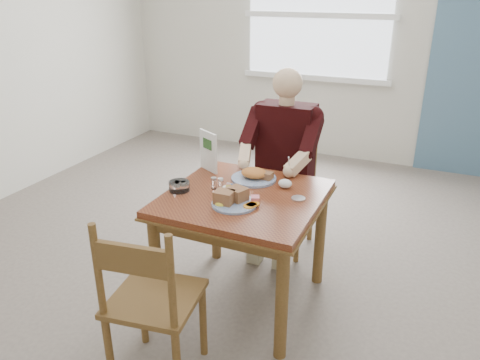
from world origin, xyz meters
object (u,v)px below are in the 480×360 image
at_px(chair_near, 151,302).
at_px(far_plate, 255,176).
at_px(near_plate, 234,199).
at_px(chair_far, 285,187).
at_px(diner, 283,150).
at_px(table, 244,211).

relative_size(chair_near, far_plate, 3.00).
xyz_separation_m(chair_near, near_plate, (0.15, 0.65, 0.30)).
bearing_deg(chair_far, near_plate, -89.99).
relative_size(diner, far_plate, 4.38).
height_order(diner, far_plate, diner).
relative_size(table, chair_far, 0.97).
height_order(table, chair_far, chair_far).
bearing_deg(near_plate, table, 90.06).
bearing_deg(far_plate, near_plate, -86.12).
bearing_deg(chair_far, table, -90.00).
bearing_deg(diner, near_plate, -89.99).
relative_size(chair_far, near_plate, 3.24).
relative_size(diner, near_plate, 4.72).
bearing_deg(far_plate, table, -83.85).
distance_m(table, near_plate, 0.20).
xyz_separation_m(near_plate, far_plate, (-0.03, 0.38, -0.00)).
bearing_deg(chair_near, chair_far, 84.68).
height_order(chair_far, far_plate, chair_far).
relative_size(table, diner, 0.66).
bearing_deg(near_plate, far_plate, 93.88).
relative_size(chair_near, diner, 0.69).
distance_m(chair_far, far_plate, 0.63).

